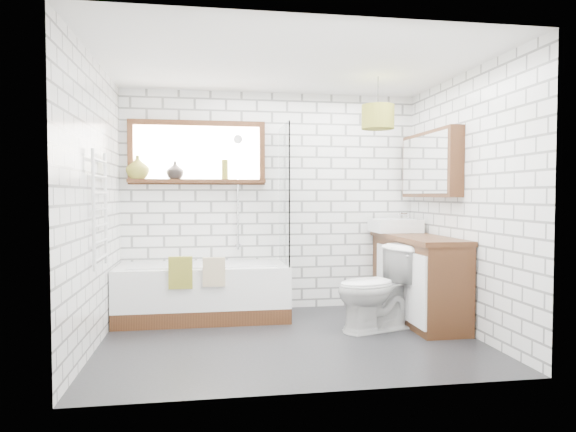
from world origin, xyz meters
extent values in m
cube|color=black|center=(0.00, 0.00, -0.01)|extent=(3.40, 2.60, 0.01)
cube|color=white|center=(0.00, 0.00, 2.50)|extent=(3.40, 2.60, 0.01)
cube|color=white|center=(0.00, 1.30, 1.25)|extent=(3.40, 0.01, 2.50)
cube|color=white|center=(0.00, -1.30, 1.25)|extent=(3.40, 0.01, 2.50)
cube|color=white|center=(-1.70, 0.00, 1.25)|extent=(0.01, 2.60, 2.50)
cube|color=white|center=(1.70, 0.00, 1.25)|extent=(0.01, 2.60, 2.50)
cube|color=#351C0E|center=(-0.85, 1.26, 1.80)|extent=(1.52, 0.16, 0.68)
cube|color=white|center=(-1.66, 0.00, 1.20)|extent=(0.06, 0.52, 1.00)
cube|color=#351C0E|center=(1.62, 0.60, 1.65)|extent=(0.16, 1.20, 0.70)
cylinder|color=silver|center=(-0.40, 1.26, 1.35)|extent=(0.02, 0.02, 1.30)
cube|color=white|center=(-0.79, 0.90, 0.29)|extent=(1.79, 0.79, 0.58)
cube|color=white|center=(0.08, 0.90, 1.33)|extent=(0.02, 0.72, 1.50)
cube|color=olive|center=(-1.01, 0.51, 0.56)|extent=(0.23, 0.06, 0.32)
cube|color=tan|center=(-0.69, 0.51, 0.56)|extent=(0.22, 0.06, 0.29)
cube|color=#351C0E|center=(1.45, 0.51, 0.45)|extent=(0.51, 1.57, 0.90)
cube|color=white|center=(1.39, 1.01, 0.97)|extent=(0.51, 0.45, 0.15)
cylinder|color=silver|center=(1.55, 1.01, 1.03)|extent=(0.03, 0.03, 0.17)
imported|color=white|center=(0.88, 0.16, 0.41)|extent=(0.69, 0.92, 0.83)
imported|color=olive|center=(-1.50, 1.23, 1.61)|extent=(0.26, 0.26, 0.26)
imported|color=black|center=(-1.10, 1.23, 1.58)|extent=(0.22, 0.22, 0.20)
cylinder|color=olive|center=(-0.55, 1.23, 1.59)|extent=(0.07, 0.07, 0.22)
cylinder|color=olive|center=(0.94, 0.33, 2.10)|extent=(0.32, 0.32, 0.24)
camera|label=1|loc=(-0.75, -4.61, 1.32)|focal=32.00mm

